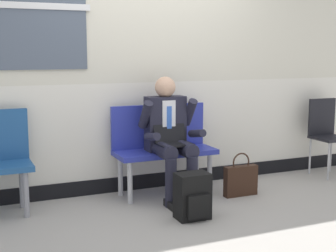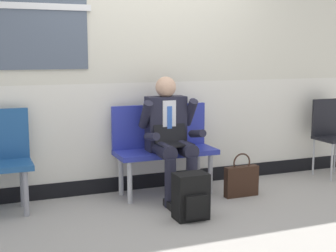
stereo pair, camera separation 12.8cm
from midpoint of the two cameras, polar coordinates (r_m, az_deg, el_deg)
name	(u,v)px [view 1 (the left image)]	position (r m, az deg, el deg)	size (l,w,h in m)	color
ground_plane	(164,202)	(4.82, -1.23, -8.94)	(18.00, 18.00, 0.00)	#9E9991
station_wall	(141,49)	(5.13, -3.98, 9.02)	(6.78, 0.17, 2.99)	beige
bench_with_person	(162,143)	(5.01, -1.39, -2.04)	(1.03, 0.42, 0.92)	#28339E
person_seated	(170,135)	(4.81, -0.50, -1.05)	(0.57, 0.70, 1.22)	#1E1E2D
backpack	(193,197)	(4.31, 2.08, -8.32)	(0.29, 0.24, 0.41)	black
handbag	(241,180)	(5.03, 7.84, -6.29)	(0.36, 0.09, 0.45)	#331E14
folding_chair	(326,130)	(6.05, 17.58, -0.40)	(0.38, 0.38, 0.91)	black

